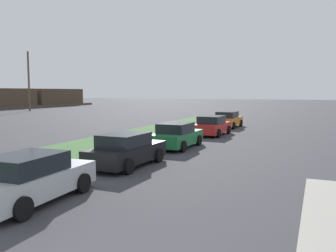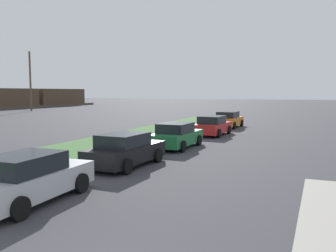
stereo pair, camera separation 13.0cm
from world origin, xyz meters
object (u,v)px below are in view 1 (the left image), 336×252
at_px(parked_car_green, 177,136).
at_px(distant_utility_pole, 29,81).
at_px(parked_car_black, 126,150).
at_px(parked_car_red, 212,126).
at_px(parked_car_silver, 29,179).
at_px(parked_car_orange, 228,120).

height_order(parked_car_green, distant_utility_pole, distant_utility_pole).
bearing_deg(distant_utility_pole, parked_car_black, -131.07).
xyz_separation_m(parked_car_black, parked_car_red, (12.34, -0.38, 0.00)).
distance_m(parked_car_green, distant_utility_pole, 46.31).
xyz_separation_m(parked_car_silver, parked_car_black, (5.60, -0.07, 0.00)).
distance_m(parked_car_silver, distant_utility_pole, 53.50).
relative_size(parked_car_black, parked_car_orange, 1.00).
distance_m(parked_car_orange, distant_utility_pole, 40.17).
bearing_deg(parked_car_green, parked_car_red, -1.63).
bearing_deg(parked_car_red, parked_car_silver, -179.53).
bearing_deg(parked_car_black, parked_car_green, 0.55).
bearing_deg(distant_utility_pole, parked_car_silver, -135.67).
distance_m(parked_car_silver, parked_car_black, 5.60).
distance_m(parked_car_black, parked_car_green, 5.68).
bearing_deg(parked_car_silver, parked_car_green, -3.76).
xyz_separation_m(parked_car_green, parked_car_orange, (12.89, 0.06, 0.00)).
distance_m(parked_car_red, parked_car_orange, 6.23).
height_order(parked_car_silver, parked_car_black, same).
height_order(parked_car_black, distant_utility_pole, distant_utility_pole).
bearing_deg(parked_car_silver, parked_car_black, -3.42).
height_order(parked_car_black, parked_car_orange, same).
relative_size(parked_car_silver, distant_utility_pole, 0.44).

